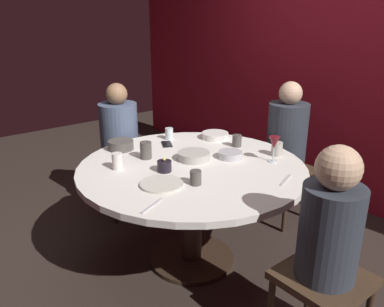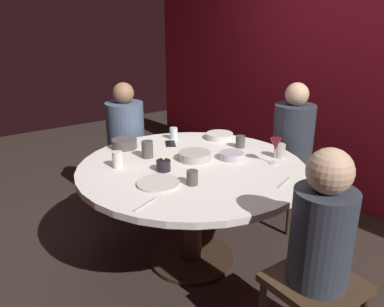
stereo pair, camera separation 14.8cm
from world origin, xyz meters
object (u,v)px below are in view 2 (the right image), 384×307
at_px(cup_near_candle, 174,133).
at_px(seated_diner_back, 293,140).
at_px(cell_phone, 171,144).
at_px(bowl_small_white, 195,156).
at_px(cup_by_right_diner, 118,160).
at_px(candle_holder, 163,165).
at_px(cup_center_front, 192,178).
at_px(seated_diner_right, 321,237).
at_px(cup_beside_wine, 280,151).
at_px(dining_table, 192,183).
at_px(bowl_salad_center, 124,144).
at_px(cup_far_edge, 240,142).
at_px(bowl_serving_large, 232,156).
at_px(bowl_sauce_side, 220,136).
at_px(dinner_plate, 158,183).
at_px(wine_glass, 276,145).
at_px(cup_by_left_diner, 147,149).
at_px(seated_diner_left, 126,133).

bearing_deg(cup_near_candle, seated_diner_back, 54.82).
relative_size(cell_phone, cup_near_candle, 1.54).
height_order(bowl_small_white, cup_by_right_diner, cup_by_right_diner).
distance_m(candle_holder, cup_center_front, 0.28).
relative_size(seated_diner_right, cup_beside_wine, 11.91).
relative_size(dining_table, bowl_salad_center, 8.11).
relative_size(dining_table, seated_diner_back, 1.27).
height_order(cup_center_front, cup_far_edge, cup_far_edge).
xyz_separation_m(bowl_serving_large, cup_near_candle, (-0.61, -0.08, 0.02)).
distance_m(cup_near_candle, cup_center_front, 0.89).
xyz_separation_m(cell_phone, bowl_sauce_side, (0.11, 0.39, 0.02)).
distance_m(dinner_plate, cup_center_front, 0.20).
xyz_separation_m(candle_holder, bowl_sauce_side, (-0.31, 0.71, -0.01)).
xyz_separation_m(wine_glass, cell_phone, (-0.74, -0.34, -0.12)).
distance_m(candle_holder, cup_by_left_diner, 0.27).
xyz_separation_m(bowl_salad_center, cup_near_candle, (0.02, 0.42, 0.01)).
distance_m(seated_diner_left, bowl_salad_center, 0.47).
bearing_deg(cup_by_left_diner, seated_diner_left, 166.26).
distance_m(bowl_serving_large, cup_far_edge, 0.26).
distance_m(bowl_serving_large, cup_near_candle, 0.62).
distance_m(seated_diner_right, cup_beside_wine, 0.98).
xyz_separation_m(bowl_small_white, cup_by_right_diner, (-0.17, -0.49, 0.03)).
xyz_separation_m(seated_diner_right, cup_far_edge, (-1.11, 0.50, 0.07)).
bearing_deg(seated_diner_right, bowl_sauce_side, -20.46).
height_order(seated_diner_left, bowl_serving_large, seated_diner_left).
height_order(seated_diner_right, dinner_plate, seated_diner_right).
bearing_deg(bowl_serving_large, seated_diner_left, -164.60).
bearing_deg(bowl_serving_large, cup_center_front, -67.88).
distance_m(dinner_plate, bowl_salad_center, 0.72).
relative_size(seated_diner_right, cup_far_edge, 12.88).
bearing_deg(bowl_serving_large, cup_beside_wine, 60.42).
bearing_deg(bowl_serving_large, bowl_sauce_side, 151.22).
height_order(dinner_plate, cup_beside_wine, cup_beside_wine).
xyz_separation_m(bowl_small_white, bowl_sauce_side, (-0.27, 0.43, -0.00)).
height_order(wine_glass, cup_by_right_diner, wine_glass).
bearing_deg(cup_by_right_diner, cell_phone, 111.09).
height_order(cup_near_candle, cup_center_front, cup_near_candle).
bearing_deg(bowl_sauce_side, cup_center_front, -49.34).
xyz_separation_m(candle_holder, cup_by_left_diner, (-0.27, 0.04, 0.02)).
bearing_deg(dinner_plate, bowl_sauce_side, 119.16).
bearing_deg(seated_diner_right, candle_holder, 10.97).
xyz_separation_m(cell_phone, cup_near_candle, (-0.10, 0.09, 0.04)).
bearing_deg(cup_center_front, cup_far_edge, 116.49).
distance_m(dining_table, cup_by_left_diner, 0.39).
xyz_separation_m(cup_by_left_diner, cup_center_front, (0.55, -0.01, -0.02)).
relative_size(cup_far_edge, cup_beside_wine, 0.93).
distance_m(wine_glass, cell_phone, 0.83).
xyz_separation_m(bowl_serving_large, cup_far_edge, (-0.15, 0.21, 0.02)).
relative_size(seated_diner_left, cup_beside_wine, 11.97).
distance_m(dinner_plate, bowl_serving_large, 0.63).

